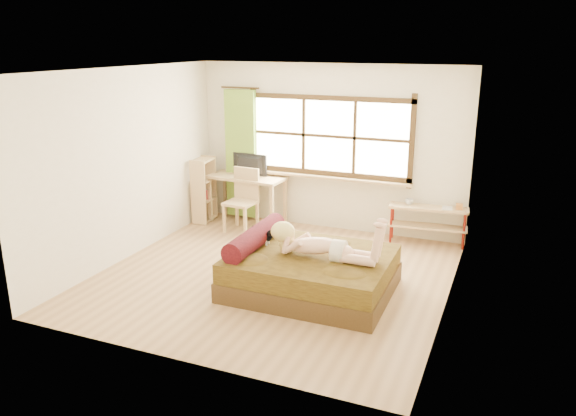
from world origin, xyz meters
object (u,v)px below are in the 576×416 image
at_px(chair, 243,196).
at_px(bookshelf, 204,190).
at_px(kitten, 262,235).
at_px(bed, 308,270).
at_px(desk, 247,182).
at_px(woman, 322,235).
at_px(pipe_shelf, 429,217).

xyz_separation_m(chair, bookshelf, (-0.83, 0.14, -0.01)).
bearing_deg(bookshelf, kitten, -48.98).
bearing_deg(kitten, bed, -8.78).
distance_m(bed, chair, 2.61).
bearing_deg(bookshelf, desk, 11.23).
xyz_separation_m(woman, pipe_shelf, (0.92, 2.36, -0.35)).
height_order(bed, pipe_shelf, bed).
distance_m(bed, bookshelf, 3.32).
bearing_deg(desk, chair, -69.38).
xyz_separation_m(woman, chair, (-2.02, 1.88, -0.21)).
bearing_deg(bookshelf, bed, -42.26).
distance_m(kitten, bookshelf, 2.73).
distance_m(chair, bookshelf, 0.84).
bearing_deg(woman, bed, 165.67).
height_order(pipe_shelf, bookshelf, bookshelf).
bearing_deg(woman, bookshelf, 144.43).
relative_size(bed, desk, 1.46).
height_order(kitten, pipe_shelf, kitten).
height_order(kitten, desk, desk).
height_order(chair, pipe_shelf, chair).
distance_m(chair, pipe_shelf, 2.99).
relative_size(pipe_shelf, bookshelf, 1.09).
height_order(desk, bookshelf, bookshelf).
xyz_separation_m(desk, bookshelf, (-0.72, -0.22, -0.15)).
relative_size(woman, desk, 1.02).
bearing_deg(chair, woman, -39.00).
bearing_deg(desk, bed, -44.64).
xyz_separation_m(chair, pipe_shelf, (2.95, 0.48, -0.14)).
height_order(bed, chair, chair).
bearing_deg(bookshelf, pipe_shelf, -0.53).
distance_m(woman, kitten, 0.90).
distance_m(woman, desk, 3.09).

